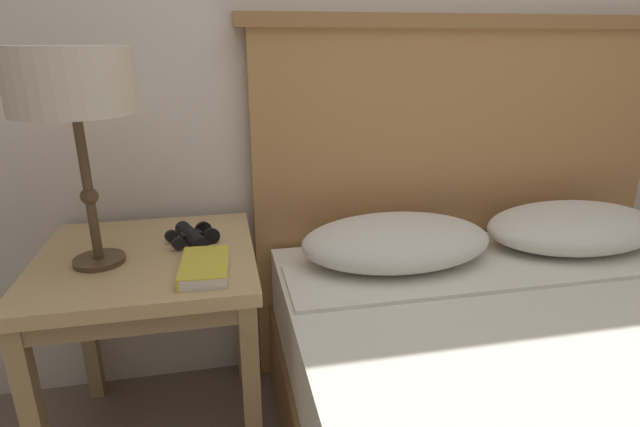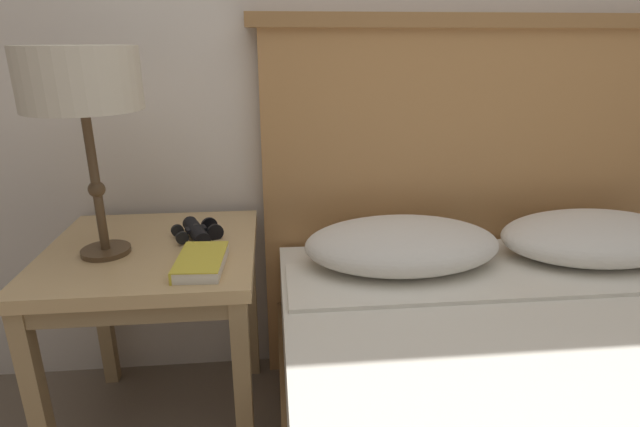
{
  "view_description": "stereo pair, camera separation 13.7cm",
  "coord_description": "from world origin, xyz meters",
  "px_view_note": "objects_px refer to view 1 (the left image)",
  "views": [
    {
      "loc": [
        -0.41,
        -0.78,
        1.17
      ],
      "look_at": [
        -0.14,
        0.49,
        0.72
      ],
      "focal_mm": 28.0,
      "sensor_mm": 36.0,
      "label": 1
    },
    {
      "loc": [
        -0.27,
        -0.8,
        1.17
      ],
      "look_at": [
        -0.14,
        0.49,
        0.72
      ],
      "focal_mm": 28.0,
      "sensor_mm": 36.0,
      "label": 2
    }
  ],
  "objects_px": {
    "table_lamp": "(72,86)",
    "binoculars_pair": "(192,236)",
    "nightstand": "(149,281)",
    "book_on_nightstand": "(204,267)"
  },
  "relations": [
    {
      "from": "table_lamp",
      "to": "binoculars_pair",
      "type": "xyz_separation_m",
      "value": [
        0.23,
        0.08,
        -0.43
      ]
    },
    {
      "from": "book_on_nightstand",
      "to": "binoculars_pair",
      "type": "relative_size",
      "value": 1.25
    },
    {
      "from": "table_lamp",
      "to": "book_on_nightstand",
      "type": "bearing_deg",
      "value": -23.6
    },
    {
      "from": "table_lamp",
      "to": "binoculars_pair",
      "type": "relative_size",
      "value": 3.29
    },
    {
      "from": "book_on_nightstand",
      "to": "binoculars_pair",
      "type": "bearing_deg",
      "value": 99.88
    },
    {
      "from": "nightstand",
      "to": "binoculars_pair",
      "type": "height_order",
      "value": "binoculars_pair"
    },
    {
      "from": "table_lamp",
      "to": "book_on_nightstand",
      "type": "relative_size",
      "value": 2.63
    },
    {
      "from": "nightstand",
      "to": "table_lamp",
      "type": "distance_m",
      "value": 0.55
    },
    {
      "from": "nightstand",
      "to": "binoculars_pair",
      "type": "distance_m",
      "value": 0.17
    },
    {
      "from": "table_lamp",
      "to": "binoculars_pair",
      "type": "height_order",
      "value": "table_lamp"
    }
  ]
}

